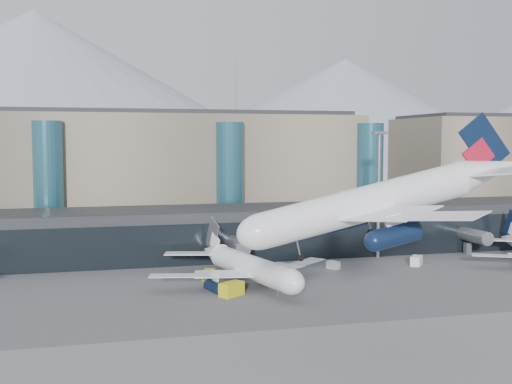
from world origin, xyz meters
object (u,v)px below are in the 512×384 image
veh_d (416,261)px  veh_g (333,265)px  jet_parked_mid (242,258)px  lightmast_mid (379,187)px  hero_jet (391,190)px  veh_b (209,275)px  veh_h (232,289)px  veh_c (277,282)px

veh_d → veh_g: bearing=125.8°
jet_parked_mid → veh_d: (35.48, 6.06, -3.28)m
lightmast_mid → hero_jet: 61.67m
lightmast_mid → veh_b: 41.24m
veh_d → veh_h: bearing=150.4°
veh_b → veh_h: size_ratio=0.77×
veh_b → veh_g: bearing=-57.7°
hero_jet → veh_d: (28.74, 46.52, -17.43)m
veh_c → veh_g: size_ratio=1.29×
veh_c → veh_h: size_ratio=0.80×
lightmast_mid → veh_g: 20.66m
jet_parked_mid → veh_d: bearing=-94.1°
hero_jet → veh_g: size_ratio=14.06×
lightmast_mid → veh_b: lightmast_mid is taller
veh_b → jet_parked_mid: bearing=-102.3°
veh_c → veh_h: (-8.41, -3.88, 0.21)m
lightmast_mid → veh_h: lightmast_mid is taller
veh_c → veh_h: veh_h is taller
lightmast_mid → jet_parked_mid: bearing=-154.0°
jet_parked_mid → veh_c: (4.67, -4.69, -3.35)m
hero_jet → jet_parked_mid: size_ratio=0.97×
veh_b → veh_d: bearing=-62.7°
lightmast_mid → veh_b: (-37.07, -11.94, -13.57)m
jet_parked_mid → veh_b: jet_parked_mid is taller
veh_h → veh_c: bearing=-10.8°
veh_b → veh_d: size_ratio=0.91×
jet_parked_mid → lightmast_mid: bearing=-77.7°
jet_parked_mid → hero_jet: bearing=175.7°
veh_d → hero_jet: bearing=-171.8°
veh_c → veh_h: bearing=-143.6°
lightmast_mid → jet_parked_mid: lightmast_mid is taller
hero_jet → veh_h: size_ratio=8.72×
hero_jet → veh_g: bearing=78.0°
hero_jet → veh_g: 52.35m
jet_parked_mid → veh_h: (-3.75, -8.57, -3.14)m
veh_g → lightmast_mid: bearing=97.5°
veh_c → veh_d: size_ratio=0.95×
lightmast_mid → veh_d: lightmast_mid is taller
jet_parked_mid → veh_b: bearing=40.0°
jet_parked_mid → veh_c: bearing=-148.9°
veh_g → veh_h: (-22.81, -15.82, 0.37)m
jet_parked_mid → veh_h: 9.87m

